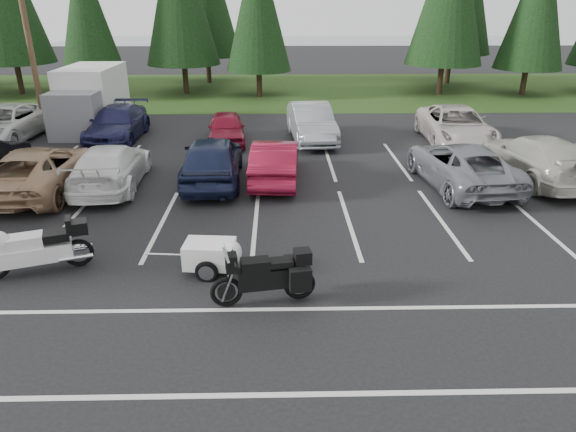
{
  "coord_description": "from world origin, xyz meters",
  "views": [
    {
      "loc": [
        1.15,
        -12.55,
        5.98
      ],
      "look_at": [
        1.41,
        -0.5,
        0.84
      ],
      "focal_mm": 32.0,
      "sensor_mm": 36.0,
      "label": 1
    }
  ],
  "objects_px": {
    "car_far_1": "(117,124)",
    "car_far_4": "(456,126)",
    "car_far_3": "(311,123)",
    "car_near_7": "(536,158)",
    "car_far_2": "(226,128)",
    "touring_motorcycle": "(34,243)",
    "box_truck": "(87,100)",
    "utility_pole": "(27,29)",
    "car_near_2": "(39,170)",
    "car_near_3": "(111,166)",
    "car_near_5": "(275,161)",
    "cargo_trailer": "(210,257)",
    "car_far_0": "(4,124)",
    "car_near_4": "(212,159)",
    "car_near_6": "(461,165)",
    "adventure_motorcycle": "(263,271)"
  },
  "relations": [
    {
      "from": "car_near_4",
      "to": "car_near_6",
      "type": "bearing_deg",
      "value": 174.95
    },
    {
      "from": "car_near_2",
      "to": "car_far_3",
      "type": "height_order",
      "value": "car_far_3"
    },
    {
      "from": "cargo_trailer",
      "to": "car_far_4",
      "type": "bearing_deg",
      "value": 55.12
    },
    {
      "from": "car_far_1",
      "to": "car_far_3",
      "type": "relative_size",
      "value": 1.04
    },
    {
      "from": "utility_pole",
      "to": "car_near_2",
      "type": "height_order",
      "value": "utility_pole"
    },
    {
      "from": "car_near_3",
      "to": "car_far_1",
      "type": "bearing_deg",
      "value": -79.19
    },
    {
      "from": "car_near_6",
      "to": "adventure_motorcycle",
      "type": "xyz_separation_m",
      "value": [
        -6.57,
        -7.26,
        0.01
      ]
    },
    {
      "from": "box_truck",
      "to": "adventure_motorcycle",
      "type": "height_order",
      "value": "box_truck"
    },
    {
      "from": "car_near_3",
      "to": "car_far_3",
      "type": "distance_m",
      "value": 9.4
    },
    {
      "from": "touring_motorcycle",
      "to": "box_truck",
      "type": "bearing_deg",
      "value": 83.92
    },
    {
      "from": "car_near_5",
      "to": "car_near_6",
      "type": "xyz_separation_m",
      "value": [
        6.34,
        -0.64,
        0.02
      ]
    },
    {
      "from": "car_near_6",
      "to": "car_near_7",
      "type": "xyz_separation_m",
      "value": [
        2.83,
        0.58,
        0.05
      ]
    },
    {
      "from": "car_near_2",
      "to": "car_far_0",
      "type": "bearing_deg",
      "value": -58.83
    },
    {
      "from": "car_far_0",
      "to": "cargo_trailer",
      "type": "distance_m",
      "value": 16.32
    },
    {
      "from": "car_far_3",
      "to": "cargo_trailer",
      "type": "height_order",
      "value": "car_far_3"
    },
    {
      "from": "touring_motorcycle",
      "to": "car_far_3",
      "type": "bearing_deg",
      "value": 39.36
    },
    {
      "from": "car_near_5",
      "to": "cargo_trailer",
      "type": "height_order",
      "value": "car_near_5"
    },
    {
      "from": "car_near_4",
      "to": "car_near_6",
      "type": "distance_m",
      "value": 8.53
    },
    {
      "from": "car_far_0",
      "to": "car_near_7",
      "type": "bearing_deg",
      "value": -12.43
    },
    {
      "from": "car_far_4",
      "to": "car_near_3",
      "type": "bearing_deg",
      "value": -155.05
    },
    {
      "from": "car_far_1",
      "to": "car_far_2",
      "type": "relative_size",
      "value": 1.31
    },
    {
      "from": "car_near_4",
      "to": "car_far_0",
      "type": "distance_m",
      "value": 11.65
    },
    {
      "from": "utility_pole",
      "to": "car_far_2",
      "type": "height_order",
      "value": "utility_pole"
    },
    {
      "from": "utility_pole",
      "to": "car_near_4",
      "type": "height_order",
      "value": "utility_pole"
    },
    {
      "from": "car_near_7",
      "to": "touring_motorcycle",
      "type": "distance_m",
      "value": 16.08
    },
    {
      "from": "adventure_motorcycle",
      "to": "car_near_7",
      "type": "bearing_deg",
      "value": 30.09
    },
    {
      "from": "box_truck",
      "to": "car_far_4",
      "type": "relative_size",
      "value": 0.98
    },
    {
      "from": "car_near_3",
      "to": "touring_motorcycle",
      "type": "relative_size",
      "value": 1.81
    },
    {
      "from": "box_truck",
      "to": "car_far_1",
      "type": "relative_size",
      "value": 1.1
    },
    {
      "from": "car_far_1",
      "to": "touring_motorcycle",
      "type": "height_order",
      "value": "touring_motorcycle"
    },
    {
      "from": "car_near_2",
      "to": "cargo_trailer",
      "type": "xyz_separation_m",
      "value": [
        6.26,
        -5.63,
        -0.37
      ]
    },
    {
      "from": "car_near_2",
      "to": "car_far_2",
      "type": "relative_size",
      "value": 1.39
    },
    {
      "from": "car_near_3",
      "to": "car_near_5",
      "type": "distance_m",
      "value": 5.6
    },
    {
      "from": "car_near_2",
      "to": "car_far_3",
      "type": "relative_size",
      "value": 1.11
    },
    {
      "from": "utility_pole",
      "to": "car_far_1",
      "type": "relative_size",
      "value": 1.76
    },
    {
      "from": "car_near_2",
      "to": "car_near_5",
      "type": "bearing_deg",
      "value": -175.38
    },
    {
      "from": "car_near_3",
      "to": "car_near_5",
      "type": "relative_size",
      "value": 1.13
    },
    {
      "from": "car_near_5",
      "to": "adventure_motorcycle",
      "type": "xyz_separation_m",
      "value": [
        -0.24,
        -7.9,
        0.02
      ]
    },
    {
      "from": "car_near_7",
      "to": "car_far_2",
      "type": "distance_m",
      "value": 12.5
    },
    {
      "from": "utility_pole",
      "to": "adventure_motorcycle",
      "type": "distance_m",
      "value": 19.09
    },
    {
      "from": "car_far_2",
      "to": "car_far_4",
      "type": "xyz_separation_m",
      "value": [
        10.1,
        -0.35,
        0.13
      ]
    },
    {
      "from": "car_far_3",
      "to": "car_far_0",
      "type": "bearing_deg",
      "value": 173.52
    },
    {
      "from": "car_far_1",
      "to": "car_far_3",
      "type": "height_order",
      "value": "car_far_3"
    },
    {
      "from": "car_far_1",
      "to": "car_far_4",
      "type": "bearing_deg",
      "value": -3.74
    },
    {
      "from": "car_near_4",
      "to": "car_far_4",
      "type": "distance_m",
      "value": 11.27
    },
    {
      "from": "cargo_trailer",
      "to": "utility_pole",
      "type": "bearing_deg",
      "value": 129.37
    },
    {
      "from": "car_near_6",
      "to": "car_far_4",
      "type": "bearing_deg",
      "value": -111.54
    },
    {
      "from": "car_far_1",
      "to": "touring_motorcycle",
      "type": "distance_m",
      "value": 12.39
    },
    {
      "from": "car_far_0",
      "to": "cargo_trailer",
      "type": "relative_size",
      "value": 3.33
    },
    {
      "from": "car_far_4",
      "to": "car_near_7",
      "type": "bearing_deg",
      "value": -72.42
    }
  ]
}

